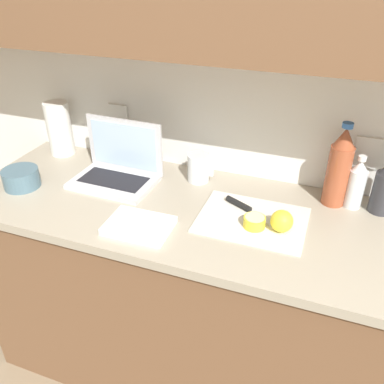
{
  "coord_description": "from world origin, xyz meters",
  "views": [
    {
      "loc": [
        0.09,
        -1.17,
        1.72
      ],
      "look_at": [
        -0.34,
        -0.01,
        0.98
      ],
      "focal_mm": 38.0,
      "sensor_mm": 36.0,
      "label": 1
    }
  ],
  "objects_px": {
    "laptop": "(118,167)",
    "measuring_cup": "(199,168)",
    "cutting_board": "(252,219)",
    "bottle_water_clear": "(339,168)",
    "bowl_white": "(21,178)",
    "knife": "(246,208)",
    "lemon_whole_beside": "(282,221)",
    "paper_towel_roll": "(59,129)",
    "lemon_half_cut": "(254,222)",
    "bottle_oil_tall": "(356,184)"
  },
  "relations": [
    {
      "from": "knife",
      "to": "measuring_cup",
      "type": "distance_m",
      "value": 0.3
    },
    {
      "from": "lemon_half_cut",
      "to": "knife",
      "type": "bearing_deg",
      "value": 119.16
    },
    {
      "from": "cutting_board",
      "to": "bottle_water_clear",
      "type": "distance_m",
      "value": 0.37
    },
    {
      "from": "knife",
      "to": "lemon_whole_beside",
      "type": "bearing_deg",
      "value": -2.95
    },
    {
      "from": "laptop",
      "to": "paper_towel_roll",
      "type": "height_order",
      "value": "paper_towel_roll"
    },
    {
      "from": "lemon_half_cut",
      "to": "bowl_white",
      "type": "distance_m",
      "value": 0.94
    },
    {
      "from": "knife",
      "to": "measuring_cup",
      "type": "bearing_deg",
      "value": 172.68
    },
    {
      "from": "cutting_board",
      "to": "knife",
      "type": "bearing_deg",
      "value": 128.07
    },
    {
      "from": "measuring_cup",
      "to": "bowl_white",
      "type": "distance_m",
      "value": 0.71
    },
    {
      "from": "cutting_board",
      "to": "laptop",
      "type": "bearing_deg",
      "value": 170.19
    },
    {
      "from": "measuring_cup",
      "to": "paper_towel_roll",
      "type": "relative_size",
      "value": 0.47
    },
    {
      "from": "bottle_water_clear",
      "to": "bottle_oil_tall",
      "type": "bearing_deg",
      "value": 0.0
    },
    {
      "from": "cutting_board",
      "to": "paper_towel_roll",
      "type": "xyz_separation_m",
      "value": [
        -0.95,
        0.23,
        0.12
      ]
    },
    {
      "from": "laptop",
      "to": "cutting_board",
      "type": "bearing_deg",
      "value": -8.36
    },
    {
      "from": "laptop",
      "to": "bottle_water_clear",
      "type": "relative_size",
      "value": 1.06
    },
    {
      "from": "laptop",
      "to": "knife",
      "type": "distance_m",
      "value": 0.56
    },
    {
      "from": "cutting_board",
      "to": "lemon_half_cut",
      "type": "distance_m",
      "value": 0.05
    },
    {
      "from": "laptop",
      "to": "measuring_cup",
      "type": "height_order",
      "value": "laptop"
    },
    {
      "from": "paper_towel_roll",
      "to": "bottle_oil_tall",
      "type": "bearing_deg",
      "value": -0.62
    },
    {
      "from": "cutting_board",
      "to": "bowl_white",
      "type": "distance_m",
      "value": 0.93
    },
    {
      "from": "lemon_half_cut",
      "to": "bottle_water_clear",
      "type": "relative_size",
      "value": 0.24
    },
    {
      "from": "cutting_board",
      "to": "measuring_cup",
      "type": "relative_size",
      "value": 3.25
    },
    {
      "from": "bowl_white",
      "to": "bottle_water_clear",
      "type": "bearing_deg",
      "value": 14.57
    },
    {
      "from": "bowl_white",
      "to": "paper_towel_roll",
      "type": "bearing_deg",
      "value": 96.11
    },
    {
      "from": "bottle_water_clear",
      "to": "bowl_white",
      "type": "relative_size",
      "value": 2.25
    },
    {
      "from": "knife",
      "to": "lemon_whole_beside",
      "type": "height_order",
      "value": "lemon_whole_beside"
    },
    {
      "from": "bowl_white",
      "to": "measuring_cup",
      "type": "bearing_deg",
      "value": 24.4
    },
    {
      "from": "knife",
      "to": "bottle_oil_tall",
      "type": "xyz_separation_m",
      "value": [
        0.36,
        0.18,
        0.08
      ]
    },
    {
      "from": "lemon_whole_beside",
      "to": "bowl_white",
      "type": "xyz_separation_m",
      "value": [
        -1.03,
        -0.05,
        -0.01
      ]
    },
    {
      "from": "measuring_cup",
      "to": "paper_towel_roll",
      "type": "xyz_separation_m",
      "value": [
        -0.68,
        0.03,
        0.06
      ]
    },
    {
      "from": "cutting_board",
      "to": "bottle_oil_tall",
      "type": "distance_m",
      "value": 0.4
    },
    {
      "from": "laptop",
      "to": "knife",
      "type": "height_order",
      "value": "laptop"
    },
    {
      "from": "paper_towel_roll",
      "to": "lemon_half_cut",
      "type": "bearing_deg",
      "value": -16.03
    },
    {
      "from": "lemon_half_cut",
      "to": "bottle_oil_tall",
      "type": "bearing_deg",
      "value": 40.76
    },
    {
      "from": "lemon_whole_beside",
      "to": "paper_towel_roll",
      "type": "bearing_deg",
      "value": 165.69
    },
    {
      "from": "measuring_cup",
      "to": "lemon_half_cut",
      "type": "bearing_deg",
      "value": -40.99
    },
    {
      "from": "bottle_water_clear",
      "to": "measuring_cup",
      "type": "bearing_deg",
      "value": -178.65
    },
    {
      "from": "cutting_board",
      "to": "paper_towel_roll",
      "type": "relative_size",
      "value": 1.53
    },
    {
      "from": "cutting_board",
      "to": "bottle_water_clear",
      "type": "relative_size",
      "value": 1.17
    },
    {
      "from": "laptop",
      "to": "measuring_cup",
      "type": "distance_m",
      "value": 0.33
    },
    {
      "from": "lemon_half_cut",
      "to": "measuring_cup",
      "type": "distance_m",
      "value": 0.39
    },
    {
      "from": "lemon_half_cut",
      "to": "paper_towel_roll",
      "type": "xyz_separation_m",
      "value": [
        -0.97,
        0.28,
        0.09
      ]
    },
    {
      "from": "lemon_half_cut",
      "to": "lemon_whole_beside",
      "type": "height_order",
      "value": "lemon_whole_beside"
    },
    {
      "from": "knife",
      "to": "lemon_whole_beside",
      "type": "distance_m",
      "value": 0.16
    },
    {
      "from": "bottle_oil_tall",
      "to": "bowl_white",
      "type": "bearing_deg",
      "value": -166.21
    },
    {
      "from": "cutting_board",
      "to": "bottle_water_clear",
      "type": "height_order",
      "value": "bottle_water_clear"
    },
    {
      "from": "bottle_oil_tall",
      "to": "lemon_whole_beside",
      "type": "bearing_deg",
      "value": -130.49
    },
    {
      "from": "cutting_board",
      "to": "paper_towel_roll",
      "type": "bearing_deg",
      "value": 166.27
    },
    {
      "from": "laptop",
      "to": "bowl_white",
      "type": "xyz_separation_m",
      "value": [
        -0.34,
        -0.19,
        -0.02
      ]
    },
    {
      "from": "lemon_whole_beside",
      "to": "bottle_water_clear",
      "type": "height_order",
      "value": "bottle_water_clear"
    }
  ]
}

